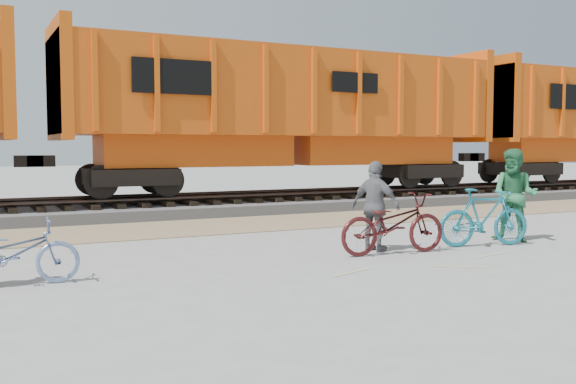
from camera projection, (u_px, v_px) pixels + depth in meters
name	position (u px, v px, depth m)	size (l,w,h in m)	color
ground	(377.00, 259.00, 10.91)	(120.00, 120.00, 0.00)	#9E9E99
gravel_strip	(248.00, 224.00, 15.80)	(120.00, 3.00, 0.02)	#A08763
ballast_bed	(201.00, 207.00, 18.91)	(120.00, 4.00, 0.30)	slate
track	(201.00, 196.00, 18.88)	(120.00, 2.60, 0.24)	black
hopper_car_center	(290.00, 112.00, 20.03)	(14.00, 3.13, 4.65)	black
bicycle_blue	(13.00, 253.00, 8.75)	(0.61, 1.75, 0.92)	#6F88B6
bicycle_teal	(484.00, 217.00, 12.29)	(0.53, 1.87, 1.12)	#1B7184
bicycle_maroon	(393.00, 224.00, 11.39)	(0.72, 2.07, 1.09)	#441415
person_man	(515.00, 195.00, 12.89)	(0.91, 0.71, 1.87)	#2C7345
person_woman	(376.00, 206.00, 11.68)	(0.97, 0.40, 1.65)	slate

